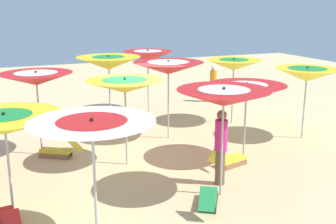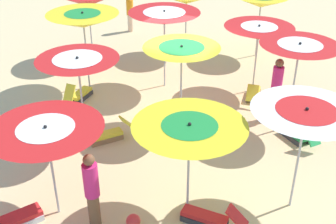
{
  "view_description": "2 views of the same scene",
  "coord_description": "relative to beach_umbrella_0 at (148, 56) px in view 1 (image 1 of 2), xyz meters",
  "views": [
    {
      "loc": [
        10.85,
        -3.92,
        4.26
      ],
      "look_at": [
        0.7,
        0.37,
        1.41
      ],
      "focal_mm": 44.92,
      "sensor_mm": 36.0,
      "label": 1
    },
    {
      "loc": [
        5.55,
        -10.04,
        6.46
      ],
      "look_at": [
        0.77,
        -1.9,
        1.05
      ],
      "focal_mm": 46.68,
      "sensor_mm": 36.0,
      "label": 2
    }
  ],
  "objects": [
    {
      "name": "lounger_5",
      "position": [
        1.76,
        -2.86,
        -2.02
      ],
      "size": [
        0.47,
        1.18,
        0.7
      ],
      "rotation": [
        0.0,
        0.0,
        7.98
      ],
      "color": "#333338",
      "rests_on": "ground"
    },
    {
      "name": "beach_umbrella_10",
      "position": [
        7.85,
        -1.15,
        0.05
      ],
      "size": [
        2.06,
        2.06,
        2.53
      ],
      "color": "#B2B2B7",
      "rests_on": "ground"
    },
    {
      "name": "beach_umbrella_5",
      "position": [
        3.53,
        -0.62,
        0.07
      ],
      "size": [
        2.23,
        2.23,
        2.56
      ],
      "color": "#B2B2B7",
      "rests_on": "ground"
    },
    {
      "name": "lounger_3",
      "position": [
        6.43,
        -0.08,
        -2.02
      ],
      "size": [
        0.63,
        1.19,
        0.67
      ],
      "rotation": [
        0.0,
        0.0,
        8.1
      ],
      "color": "olive",
      "rests_on": "ground"
    },
    {
      "name": "beach_umbrella_8",
      "position": [
        5.21,
        3.41,
        -0.15
      ],
      "size": [
        1.99,
        1.99,
        2.35
      ],
      "color": "#B2B2B7",
      "rests_on": "ground"
    },
    {
      "name": "beach_umbrella_6",
      "position": [
        5.21,
        -2.56,
        -0.06
      ],
      "size": [
        2.03,
        2.03,
        2.41
      ],
      "color": "#B2B2B7",
      "rests_on": "ground"
    },
    {
      "name": "ground",
      "position": [
        4.7,
        -1.79,
        -2.26
      ],
      "size": [
        39.67,
        39.67,
        0.04
      ],
      "primitive_type": "cube",
      "color": "beige"
    },
    {
      "name": "beach_umbrella_0",
      "position": [
        0.0,
        0.0,
        0.0
      ],
      "size": [
        1.99,
        1.99,
        2.51
      ],
      "color": "#B2B2B7",
      "rests_on": "ground"
    },
    {
      "name": "beach_umbrella_1",
      "position": [
        1.45,
        -1.97,
        0.03
      ],
      "size": [
        2.23,
        2.23,
        2.55
      ],
      "color": "#B2B2B7",
      "rests_on": "ground"
    },
    {
      "name": "beach_umbrella_7",
      "position": [
        7.06,
        -5.59,
        -0.27
      ],
      "size": [
        2.23,
        2.23,
        2.23
      ],
      "color": "#B2B2B7",
      "rests_on": "ground"
    },
    {
      "name": "beachgoer_1",
      "position": [
        -0.52,
        3.25,
        -1.41
      ],
      "size": [
        0.3,
        0.3,
        1.6
      ],
      "rotation": [
        0.0,
        0.0,
        5.0
      ],
      "color": "beige",
      "rests_on": "ground"
    },
    {
      "name": "lounger_1",
      "position": [
        7.63,
        -5.69,
        -2.03
      ],
      "size": [
        1.39,
        0.44,
        0.61
      ],
      "rotation": [
        0.0,
        0.0,
        9.52
      ],
      "color": "#333338",
      "rests_on": "ground"
    },
    {
      "name": "beachgoer_0",
      "position": [
        7.33,
        -0.87,
        -1.26
      ],
      "size": [
        0.3,
        0.3,
        1.85
      ],
      "rotation": [
        0.0,
        0.0,
        1.33
      ],
      "color": "brown",
      "rests_on": "ground"
    },
    {
      "name": "beach_umbrella_4",
      "position": [
        2.77,
        2.23,
        -0.09
      ],
      "size": [
        1.98,
        1.98,
        2.39
      ],
      "color": "#B2B2B7",
      "rests_on": "ground"
    },
    {
      "name": "beach_umbrella_9",
      "position": [
        6.19,
        0.54,
        -0.28
      ],
      "size": [
        2.14,
        2.14,
        2.22
      ],
      "color": "#B2B2B7",
      "rests_on": "ground"
    },
    {
      "name": "lounger_2",
      "position": [
        3.94,
        -4.19,
        -2.04
      ],
      "size": [
        0.91,
        1.19,
        0.59
      ],
      "rotation": [
        0.0,
        0.0,
        4.15
      ],
      "color": "olive",
      "rests_on": "ground"
    },
    {
      "name": "beach_umbrella_11",
      "position": [
        8.87,
        -4.27,
        -0.02
      ],
      "size": [
        2.15,
        2.15,
        2.43
      ],
      "color": "#B2B2B7",
      "rests_on": "ground"
    },
    {
      "name": "lounger_4",
      "position": [
        8.29,
        -1.69,
        -2.03
      ],
      "size": [
        1.21,
        0.95,
        0.63
      ],
      "rotation": [
        0.0,
        0.0,
        8.85
      ],
      "color": "#333338",
      "rests_on": "ground"
    },
    {
      "name": "beach_umbrella_2",
      "position": [
        3.49,
        -4.6,
        -0.01
      ],
      "size": [
        2.02,
        2.02,
        2.46
      ],
      "color": "#B2B2B7",
      "rests_on": "ground"
    }
  ]
}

